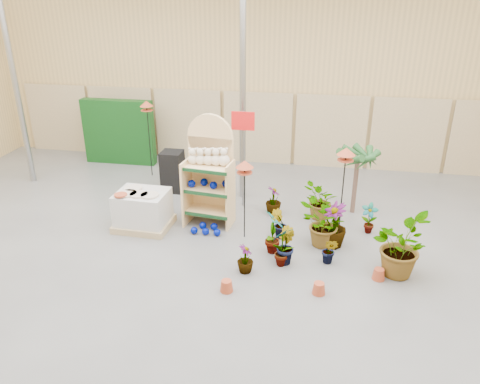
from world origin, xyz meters
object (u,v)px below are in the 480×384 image
(display_shelf, at_px, (210,175))
(pallet_stack, at_px, (143,210))
(bird_table_front, at_px, (245,167))
(potted_plant_2, at_px, (323,225))

(display_shelf, height_order, pallet_stack, display_shelf)
(pallet_stack, xyz_separation_m, bird_table_front, (2.14, -0.05, 1.12))
(pallet_stack, distance_m, potted_plant_2, 3.67)
(display_shelf, xyz_separation_m, pallet_stack, (-1.31, -0.54, -0.66))
(display_shelf, distance_m, pallet_stack, 1.57)
(bird_table_front, xyz_separation_m, potted_plant_2, (1.53, -0.09, -1.04))
(pallet_stack, bearing_deg, potted_plant_2, -0.15)
(bird_table_front, bearing_deg, pallet_stack, 178.63)
(pallet_stack, distance_m, bird_table_front, 2.41)
(bird_table_front, distance_m, potted_plant_2, 1.85)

